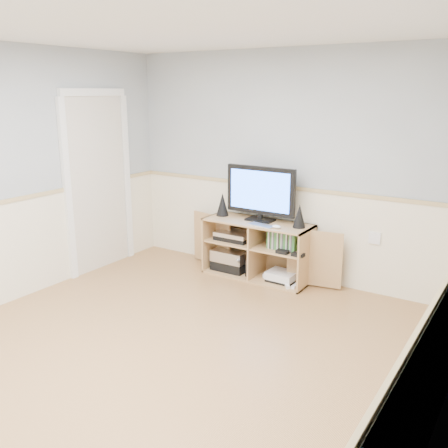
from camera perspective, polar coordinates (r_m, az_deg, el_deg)
The scene contains 11 objects.
room at distance 3.81m, azimuth -7.35°, elevation 2.14°, with size 4.04×4.54×2.54m.
media_cabinet at distance 5.68m, azimuth 4.10°, elevation -2.71°, with size 1.91×0.46×0.65m.
monitor at distance 5.51m, azimuth 4.19°, elevation 3.68°, with size 0.83×0.18×0.61m.
speaker_left at distance 5.77m, azimuth -0.17°, elevation 2.25°, with size 0.14×0.14×0.27m, color black.
speaker_right at distance 5.32m, azimuth 8.61°, elevation 0.90°, with size 0.14×0.14×0.25m, color black.
keyboard at distance 5.37m, azimuth 4.26°, elevation -0.15°, with size 0.30×0.12×0.01m, color silver.
mouse at distance 5.29m, azimuth 6.03°, elevation -0.31°, with size 0.10×0.06×0.04m, color white.
av_components at distance 5.83m, azimuth 0.99°, elevation -3.39°, with size 0.50×0.30×0.47m.
game_consoles at distance 5.58m, azimuth 6.57°, elevation -5.97°, with size 0.45×0.30×0.11m.
game_cases at distance 5.43m, azimuth 6.77°, elevation -1.93°, with size 0.33×0.14×0.19m, color #3F8C3F.
wall_outlet at distance 5.33m, azimuth 16.85°, elevation -1.53°, with size 0.12×0.03×0.12m, color white.
Camera 1 is at (2.35, -2.71, 2.05)m, focal length 40.00 mm.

